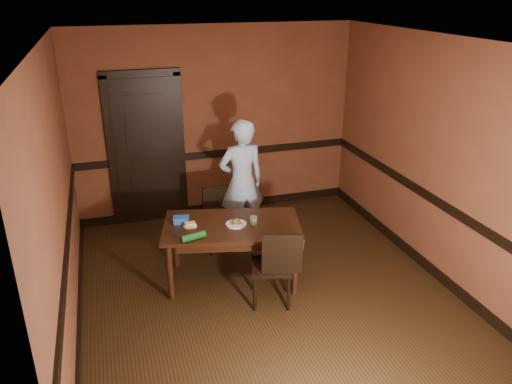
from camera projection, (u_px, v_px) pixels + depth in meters
floor at (265, 289)px, 5.62m from camera, size 4.00×4.50×0.01m
ceiling at (267, 40)px, 4.57m from camera, size 4.00×4.50×0.01m
wall_back at (216, 123)px, 7.08m from camera, size 4.00×0.02×2.70m
wall_front at (380, 301)px, 3.11m from camera, size 4.00×0.02×2.70m
wall_left at (58, 201)px, 4.54m from camera, size 0.02×4.50×2.70m
wall_right at (434, 159)px, 5.64m from camera, size 0.02×4.50×2.70m
dado_back at (217, 154)px, 7.24m from camera, size 4.00×0.03×0.10m
dado_left at (67, 244)px, 4.72m from camera, size 0.03×4.50×0.10m
dado_right at (427, 195)px, 5.81m from camera, size 0.03×4.50×0.10m
baseboard_back at (219, 206)px, 7.56m from camera, size 4.00×0.03×0.12m
baseboard_left at (79, 317)px, 5.05m from camera, size 0.03×4.50×0.12m
baseboard_right at (418, 258)px, 6.14m from camera, size 0.03×4.50×0.12m
door at (147, 148)px, 6.87m from camera, size 1.05×0.07×2.20m
dining_table at (232, 252)px, 5.68m from camera, size 1.67×1.18×0.71m
chair_far at (218, 220)px, 6.34m from camera, size 0.41×0.41×0.80m
chair_near at (271, 265)px, 5.25m from camera, size 0.51×0.51×0.88m
person at (242, 182)px, 6.41m from camera, size 0.63×0.44×1.65m
sandwich_plate at (236, 223)px, 5.53m from camera, size 0.23×0.23×0.06m
sauce_jar at (254, 220)px, 5.52m from camera, size 0.08×0.08×0.09m
cheese_saucer at (190, 225)px, 5.49m from camera, size 0.15×0.15×0.05m
food_tub at (181, 220)px, 5.56m from camera, size 0.20×0.15×0.07m
wrapped_veg at (193, 237)px, 5.19m from camera, size 0.28×0.14×0.08m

